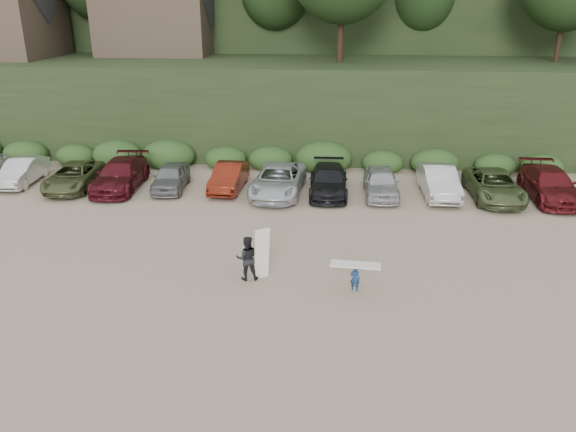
{
  "coord_description": "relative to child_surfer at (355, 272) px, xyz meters",
  "views": [
    {
      "loc": [
        1.55,
        -19.25,
        9.97
      ],
      "look_at": [
        -0.38,
        3.0,
        1.3
      ],
      "focal_mm": 35.0,
      "sensor_mm": 36.0,
      "label": 1
    }
  ],
  "objects": [
    {
      "name": "ground",
      "position": [
        -2.4,
        0.96,
        -0.73
      ],
      "size": [
        120.0,
        120.0,
        0.0
      ],
      "primitive_type": "plane",
      "color": "tan",
      "rests_on": "ground"
    },
    {
      "name": "parked_cars",
      "position": [
        -4.47,
        10.88,
        0.02
      ],
      "size": [
        34.1,
        6.07,
        1.6
      ],
      "color": "silver",
      "rests_on": "ground"
    },
    {
      "name": "adult_surfer",
      "position": [
        -3.99,
        0.58,
        0.15
      ],
      "size": [
        1.35,
        0.81,
        2.06
      ],
      "color": "black",
      "rests_on": "ground"
    },
    {
      "name": "child_surfer",
      "position": [
        0.0,
        0.0,
        0.0
      ],
      "size": [
        1.83,
        0.64,
        1.08
      ],
      "color": "navy",
      "rests_on": "ground"
    }
  ]
}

